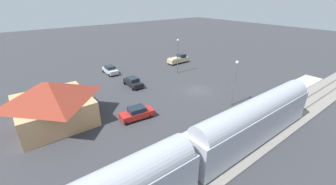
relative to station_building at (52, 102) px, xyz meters
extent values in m
plane|color=#38383D|center=(-4.00, -22.00, -2.94)|extent=(200.00, 200.00, 0.00)
cube|color=gray|center=(-18.00, -22.00, -2.85)|extent=(4.80, 70.00, 0.18)
cube|color=#59544C|center=(-18.72, -22.00, -2.70)|extent=(0.10, 70.00, 0.12)
cube|color=#59544C|center=(-17.28, -22.00, -2.70)|extent=(0.10, 70.00, 0.12)
cube|color=#B7B2A8|center=(-14.00, -22.00, -2.79)|extent=(3.20, 46.00, 0.30)
cube|color=#ADB2BC|center=(-18.00, -16.83, -0.79)|extent=(2.90, 18.82, 3.70)
cube|color=red|center=(-16.54, -16.83, -1.09)|extent=(0.04, 17.31, 0.36)
cylinder|color=#ADB2BC|center=(-18.00, -16.83, 0.96)|extent=(2.75, 18.06, 2.76)
cube|color=tan|center=(0.00, 0.00, -1.26)|extent=(9.08, 8.56, 3.35)
pyramid|color=maroon|center=(0.00, 0.00, 1.56)|extent=(9.88, 9.36, 2.28)
cube|color=#4C3323|center=(0.00, -4.31, -1.89)|extent=(1.10, 0.08, 2.10)
cylinder|color=#23284C|center=(-14.14, -31.87, -2.21)|extent=(0.22, 0.22, 0.85)
cylinder|color=silver|center=(-14.14, -31.87, -1.48)|extent=(0.36, 0.36, 0.62)
sphere|color=tan|center=(-14.14, -31.87, -1.05)|extent=(0.24, 0.24, 0.24)
cylinder|color=brown|center=(-13.90, -29.14, -2.21)|extent=(0.22, 0.22, 0.85)
cylinder|color=#CC3F33|center=(-13.90, -29.14, -1.48)|extent=(0.36, 0.36, 0.62)
sphere|color=tan|center=(-13.90, -29.14, -1.05)|extent=(0.24, 0.24, 0.24)
cube|color=silver|center=(13.55, -13.58, -2.22)|extent=(4.53, 1.92, 0.76)
cube|color=#19232D|center=(13.55, -13.58, -1.52)|extent=(2.19, 1.66, 0.64)
cylinder|color=black|center=(15.27, -12.81, -2.60)|extent=(0.22, 0.68, 0.68)
cylinder|color=black|center=(15.24, -14.41, -2.60)|extent=(0.22, 0.68, 0.68)
cylinder|color=black|center=(11.87, -12.75, -2.60)|extent=(0.22, 0.68, 0.68)
cylinder|color=black|center=(11.84, -14.35, -2.60)|extent=(0.22, 0.68, 0.68)
cube|color=black|center=(4.44, -13.96, -2.22)|extent=(4.56, 2.00, 0.76)
cube|color=#19232D|center=(4.44, -13.96, -1.52)|extent=(2.22, 1.70, 0.64)
cylinder|color=black|center=(6.17, -13.23, -2.60)|extent=(0.22, 0.68, 0.68)
cylinder|color=black|center=(6.11, -14.82, -2.60)|extent=(0.22, 0.68, 0.68)
cylinder|color=black|center=(2.77, -13.10, -2.60)|extent=(0.22, 0.68, 0.68)
cylinder|color=black|center=(2.71, -14.70, -2.60)|extent=(0.22, 0.68, 0.68)
cube|color=#C6B284|center=(10.75, -29.97, -2.10)|extent=(2.03, 5.43, 0.92)
cube|color=#19232D|center=(10.76, -31.00, -1.22)|extent=(1.75, 1.75, 0.84)
cylinder|color=black|center=(11.64, -32.11, -2.56)|extent=(0.22, 0.76, 0.76)
cylinder|color=black|center=(9.92, -32.13, -2.56)|extent=(0.22, 0.76, 0.76)
cylinder|color=black|center=(11.58, -27.81, -2.56)|extent=(0.22, 0.76, 0.76)
cylinder|color=black|center=(9.86, -27.83, -2.56)|extent=(0.22, 0.76, 0.76)
cube|color=#C6B284|center=(10.74, -29.03, -1.54)|extent=(1.90, 2.99, 0.20)
cube|color=red|center=(-5.85, -8.77, -2.22)|extent=(2.32, 4.67, 0.76)
cube|color=#19232D|center=(-5.85, -8.77, -1.52)|extent=(1.84, 2.32, 0.64)
cylinder|color=black|center=(-5.24, -10.54, -2.60)|extent=(0.22, 0.68, 0.68)
cylinder|color=black|center=(-6.83, -10.37, -2.60)|extent=(0.22, 0.68, 0.68)
cylinder|color=black|center=(-4.87, -7.16, -2.60)|extent=(0.22, 0.68, 0.68)
cylinder|color=black|center=(-6.46, -6.99, -2.60)|extent=(0.22, 0.68, 0.68)
cylinder|color=#515156|center=(-11.20, -22.07, 0.35)|extent=(0.16, 0.16, 6.57)
sphere|color=#EAE5C6|center=(-11.20, -22.07, 3.81)|extent=(0.44, 0.44, 0.44)
cylinder|color=#515156|center=(5.34, -25.23, 0.47)|extent=(0.16, 0.16, 6.80)
sphere|color=#EAE5C6|center=(5.34, -25.23, 4.05)|extent=(0.44, 0.44, 0.44)
camera|label=1|loc=(-28.30, 3.31, 12.30)|focal=23.06mm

